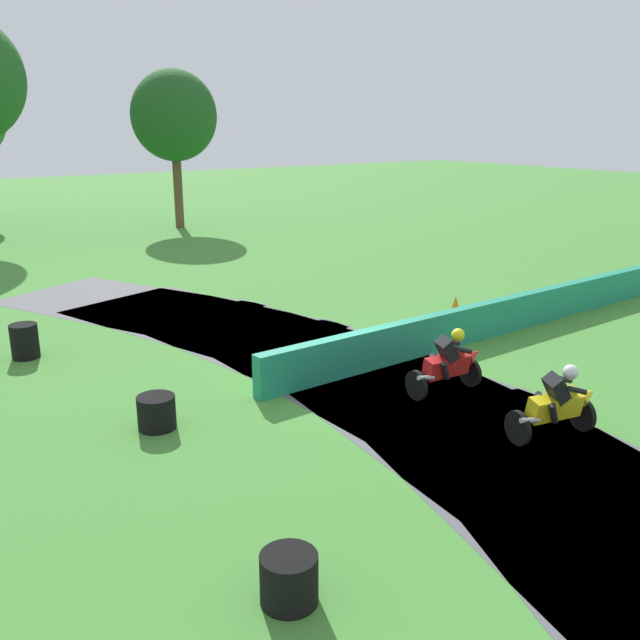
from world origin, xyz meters
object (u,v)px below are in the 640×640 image
tire_stack_near (289,578)px  tire_stack_mid_a (157,412)px  tire_stack_mid_b (25,341)px  traffic_cone (455,303)px  motorcycle_lead_yellow (559,403)px  motorcycle_chase_red (450,362)px

tire_stack_near → tire_stack_mid_a: size_ratio=0.99×
tire_stack_mid_a → tire_stack_mid_b: (-1.11, 5.30, 0.10)m
tire_stack_mid_a → tire_stack_mid_b: tire_stack_mid_b is taller
tire_stack_near → traffic_cone: bearing=37.1°
motorcycle_lead_yellow → tire_stack_mid_a: bearing=142.7°
tire_stack_near → tire_stack_mid_a: bearing=84.9°
motorcycle_chase_red → tire_stack_mid_b: size_ratio=2.12×
motorcycle_chase_red → traffic_cone: (4.54, 4.39, -0.43)m
tire_stack_mid_b → traffic_cone: 11.41m
motorcycle_chase_red → tire_stack_near: (-5.91, -3.52, -0.35)m
tire_stack_near → tire_stack_mid_b: (-0.65, 10.53, 0.10)m
tire_stack_mid_a → traffic_cone: tire_stack_mid_a is taller
tire_stack_mid_a → traffic_cone: (9.99, 2.68, -0.08)m
tire_stack_near → tire_stack_mid_b: tire_stack_mid_b is taller
motorcycle_lead_yellow → traffic_cone: motorcycle_lead_yellow is taller
tire_stack_mid_a → traffic_cone: size_ratio=1.54×
traffic_cone → tire_stack_near: bearing=-142.9°
motorcycle_chase_red → tire_stack_mid_b: bearing=133.1°
tire_stack_near → traffic_cone: size_ratio=1.52×
traffic_cone → tire_stack_mid_b: bearing=166.7°
tire_stack_mid_a → tire_stack_mid_b: 5.41m
motorcycle_lead_yellow → tire_stack_mid_b: size_ratio=2.13×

